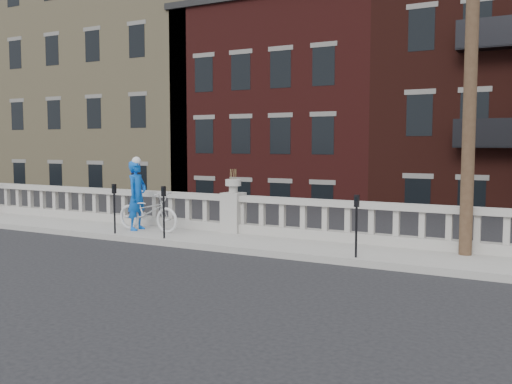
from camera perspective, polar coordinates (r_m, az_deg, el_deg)
ground at (r=12.81m, az=-11.48°, el=-6.98°), size 120.00×120.00×0.00m
sidewalk at (r=15.17m, az=-4.13°, el=-4.76°), size 32.00×2.20×0.15m
balustrade at (r=15.88m, az=-2.28°, el=-2.25°), size 28.00×0.34×1.03m
planter_pedestal at (r=15.86m, az=-2.28°, el=-1.57°), size 0.55×0.55×1.76m
lower_level at (r=33.46m, az=15.73°, el=4.72°), size 80.00×44.00×20.80m
utility_pole at (r=13.55m, az=20.82°, el=15.74°), size 1.60×0.28×10.00m
parking_meter_a at (r=16.03m, az=-13.98°, el=-1.05°), size 0.10×0.09×1.36m
parking_meter_b at (r=14.94m, az=-9.21°, el=-1.39°), size 0.10×0.09×1.36m
parking_meter_c at (r=12.46m, az=10.01°, el=-2.64°), size 0.10×0.09×1.36m
bicycle at (r=16.32m, az=-10.75°, el=-1.94°), size 2.11×0.79×1.10m
cyclist at (r=16.56m, az=-11.81°, el=-0.33°), size 0.55×0.77×1.98m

